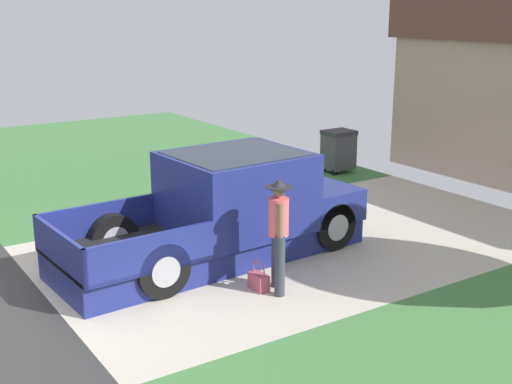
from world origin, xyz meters
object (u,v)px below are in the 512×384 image
pickup_truck (231,209)px  person_with_hat (278,230)px  wheeled_trash_bin (338,149)px  handbag (259,280)px

pickup_truck → person_with_hat: 1.65m
pickup_truck → wheeled_trash_bin: 6.14m
person_with_hat → wheeled_trash_bin: size_ratio=1.60×
pickup_truck → person_with_hat: bearing=-10.8°
person_with_hat → wheeled_trash_bin: bearing=-19.9°
pickup_truck → person_with_hat: pickup_truck is taller
person_with_hat → handbag: bearing=73.9°
handbag → wheeled_trash_bin: (-4.84, 5.53, 0.42)m
person_with_hat → wheeled_trash_bin: person_with_hat is taller
pickup_truck → handbag: bearing=-19.4°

